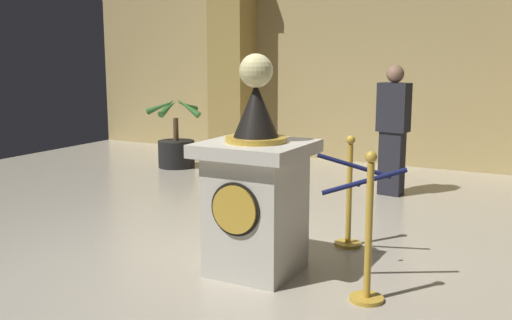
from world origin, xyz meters
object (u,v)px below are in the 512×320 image
stanchion_near (368,250)px  stanchion_far (349,208)px  pedestal_clock (256,191)px  potted_palm_left (176,146)px  bystander_guest (393,127)px

stanchion_near → stanchion_far: stanchion_near is taller
pedestal_clock → potted_palm_left: pedestal_clock is taller
stanchion_far → bystander_guest: 2.19m
stanchion_far → bystander_guest: bystander_guest is taller
pedestal_clock → bystander_guest: (0.21, 3.09, 0.17)m
pedestal_clock → stanchion_near: size_ratio=1.61×
bystander_guest → potted_palm_left: bearing=176.2°
stanchion_near → stanchion_far: 1.22m
pedestal_clock → stanchion_far: 1.10m
stanchion_far → bystander_guest: bearing=95.8°
stanchion_far → stanchion_near: bearing=-64.1°
pedestal_clock → stanchion_near: bearing=-7.8°
stanchion_near → pedestal_clock: bearing=172.2°
pedestal_clock → potted_palm_left: bearing=133.7°
bystander_guest → pedestal_clock: bearing=-93.9°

